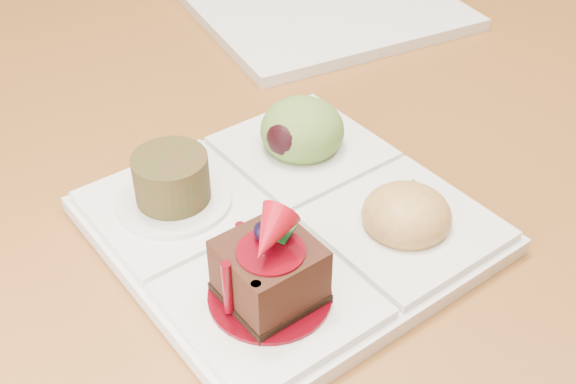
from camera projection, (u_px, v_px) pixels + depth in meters
The scene contains 4 objects.
ground at pixel (442, 335), 1.39m from camera, with size 6.00×6.00×0.00m, color #583819.
chair_left at pixel (20, 35), 1.21m from camera, with size 0.44×0.44×0.93m.
sampler_plate at pixel (290, 208), 0.49m from camera, with size 0.28×0.28×0.09m.
second_plate at pixel (318, 2), 0.78m from camera, with size 0.26×0.26×0.01m, color white.
Camera 1 is at (0.32, -0.90, 1.08)m, focal length 45.00 mm.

